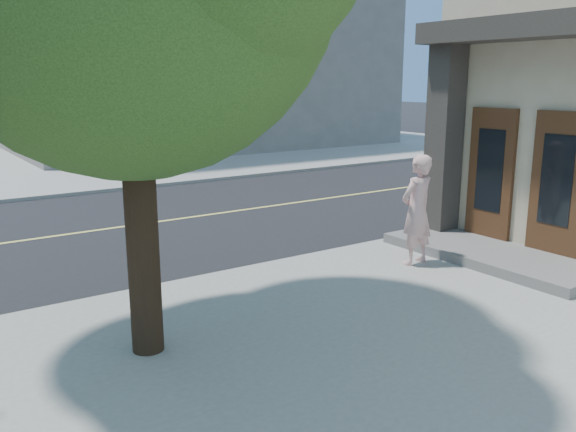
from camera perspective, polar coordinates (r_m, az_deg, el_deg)
sidewalk_ne at (r=33.21m, az=-10.71°, el=6.99°), size 29.00×25.00×0.12m
filler_ne at (r=33.92m, az=-10.78°, el=19.06°), size 18.00×16.00×14.00m
man_on_phone at (r=10.74m, az=12.22°, el=0.57°), size 0.77×0.55×1.97m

